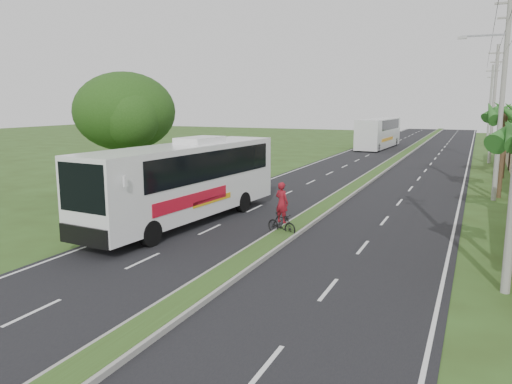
% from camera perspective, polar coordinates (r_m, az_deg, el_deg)
% --- Properties ---
extents(ground, '(180.00, 180.00, 0.00)m').
position_cam_1_polar(ground, '(17.13, -3.21, -9.40)').
color(ground, '#304519').
rests_on(ground, ground).
extents(road_asphalt, '(14.00, 160.00, 0.02)m').
position_cam_1_polar(road_asphalt, '(35.58, 11.65, 0.74)').
color(road_asphalt, black).
rests_on(road_asphalt, ground).
extents(median_strip, '(1.20, 160.00, 0.18)m').
position_cam_1_polar(median_strip, '(35.57, 11.66, 0.88)').
color(median_strip, gray).
rests_on(median_strip, ground).
extents(lane_edge_left, '(0.12, 160.00, 0.01)m').
position_cam_1_polar(lane_edge_left, '(37.56, 1.62, 1.42)').
color(lane_edge_left, silver).
rests_on(lane_edge_left, ground).
extents(lane_edge_right, '(0.12, 160.00, 0.01)m').
position_cam_1_polar(lane_edge_right, '(34.81, 22.47, -0.06)').
color(lane_edge_right, silver).
rests_on(lane_edge_right, ground).
extents(palm_verge_c, '(2.40, 2.40, 5.85)m').
position_cam_1_polar(palm_verge_c, '(33.36, 26.65, 8.08)').
color(palm_verge_c, '#473321').
rests_on(palm_verge_c, ground).
extents(palm_verge_d, '(2.40, 2.40, 5.25)m').
position_cam_1_polar(palm_verge_d, '(42.39, 26.78, 7.53)').
color(palm_verge_d, '#473321').
rests_on(palm_verge_d, ground).
extents(shade_tree, '(6.30, 6.00, 7.54)m').
position_cam_1_polar(shade_tree, '(31.22, -14.90, 8.57)').
color(shade_tree, '#473321').
rests_on(shade_tree, ground).
extents(utility_pole_b, '(3.20, 0.28, 12.00)m').
position_cam_1_polar(utility_pole_b, '(32.35, 26.30, 10.09)').
color(utility_pole_b, gray).
rests_on(utility_pole_b, ground).
extents(utility_pole_c, '(1.60, 0.28, 11.00)m').
position_cam_1_polar(utility_pole_c, '(52.34, 25.53, 9.17)').
color(utility_pole_c, gray).
rests_on(utility_pole_c, ground).
extents(utility_pole_d, '(1.60, 0.28, 10.50)m').
position_cam_1_polar(utility_pole_d, '(72.34, 25.19, 9.01)').
color(utility_pole_d, gray).
rests_on(utility_pole_d, ground).
extents(coach_bus_main, '(3.71, 12.74, 4.06)m').
position_cam_1_polar(coach_bus_main, '(24.03, -7.96, 1.72)').
color(coach_bus_main, white).
rests_on(coach_bus_main, ground).
extents(coach_bus_far, '(3.42, 12.81, 3.70)m').
position_cam_1_polar(coach_bus_far, '(65.24, 13.85, 6.73)').
color(coach_bus_far, silver).
rests_on(coach_bus_far, ground).
extents(motorcyclist, '(1.63, 0.93, 2.34)m').
position_cam_1_polar(motorcyclist, '(21.85, 2.95, -2.61)').
color(motorcyclist, black).
rests_on(motorcyclist, ground).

